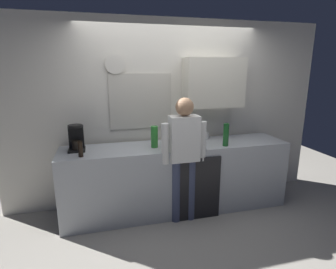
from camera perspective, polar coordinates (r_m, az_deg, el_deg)
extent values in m
plane|color=#9E998E|center=(3.74, 3.17, -17.38)|extent=(8.00, 8.00, 0.00)
cube|color=#B2B7BC|center=(3.78, 1.87, -9.02)|extent=(3.05, 0.64, 0.94)
cube|color=black|center=(3.58, 6.67, -11.34)|extent=(0.56, 0.02, 0.84)
cube|color=silver|center=(3.95, 0.20, 4.58)|extent=(4.65, 0.10, 2.60)
cube|color=beige|center=(3.78, -5.74, 6.95)|extent=(0.86, 0.02, 0.76)
cube|color=#8CA5C6|center=(3.78, -5.75, 6.95)|extent=(0.80, 0.02, 0.70)
cube|color=silver|center=(3.90, 9.58, 10.73)|extent=(0.84, 0.32, 0.68)
cylinder|color=silver|center=(3.70, -11.15, 14.37)|extent=(0.26, 0.03, 0.26)
cube|color=black|center=(3.54, -18.65, -3.06)|extent=(0.20, 0.20, 0.03)
cube|color=black|center=(3.56, -18.78, -0.39)|extent=(0.18, 0.08, 0.28)
cylinder|color=black|center=(3.50, -18.77, -2.10)|extent=(0.11, 0.11, 0.11)
cylinder|color=black|center=(3.47, -19.03, 1.69)|extent=(0.17, 0.17, 0.03)
cylinder|color=#2D8C33|center=(3.48, -2.88, -0.49)|extent=(0.09, 0.09, 0.28)
cylinder|color=#195923|center=(3.62, 12.13, -0.07)|extent=(0.07, 0.07, 0.30)
cylinder|color=black|center=(3.28, -17.99, -2.99)|extent=(0.06, 0.06, 0.18)
cylinder|color=olive|center=(3.58, 5.49, -0.39)|extent=(0.06, 0.06, 0.25)
cylinder|color=maroon|center=(3.38, 0.78, -1.42)|extent=(0.06, 0.06, 0.22)
cylinder|color=#3351B2|center=(3.82, 4.85, -0.58)|extent=(0.08, 0.08, 0.10)
cylinder|color=white|center=(3.96, 8.05, -0.18)|extent=(0.08, 0.08, 0.10)
cylinder|color=#3F4766|center=(3.52, 1.68, -11.90)|extent=(0.12, 0.12, 0.82)
cylinder|color=#3F4766|center=(3.57, 4.82, -11.51)|extent=(0.12, 0.12, 0.82)
cube|color=white|center=(3.30, 3.43, -0.86)|extent=(0.36, 0.20, 0.56)
sphere|color=#A57A59|center=(3.23, 3.53, 5.85)|extent=(0.22, 0.22, 0.22)
cylinder|color=white|center=(3.25, -0.61, -1.99)|extent=(0.09, 0.09, 0.50)
cylinder|color=white|center=(3.40, 7.27, -1.41)|extent=(0.09, 0.09, 0.50)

